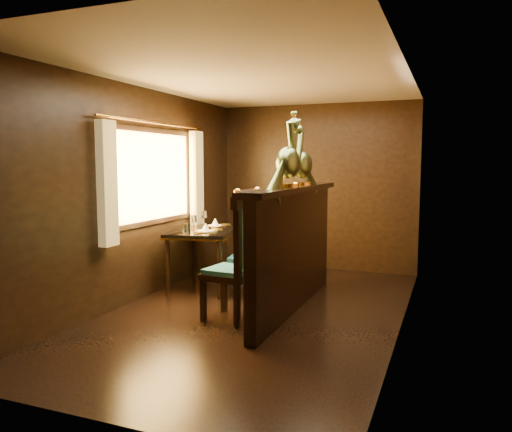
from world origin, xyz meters
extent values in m
plane|color=black|center=(0.00, 0.00, 0.00)|extent=(5.00, 5.00, 0.00)
cube|color=black|center=(0.00, 2.50, 1.25)|extent=(3.00, 0.04, 2.50)
cube|color=black|center=(0.00, -2.50, 1.25)|extent=(3.00, 0.04, 2.50)
cube|color=black|center=(-1.50, 0.00, 1.25)|extent=(0.04, 5.00, 2.50)
cube|color=black|center=(1.50, 0.00, 1.25)|extent=(0.04, 5.00, 2.50)
cube|color=beige|center=(0.00, 0.00, 2.50)|extent=(3.00, 5.00, 0.04)
cube|color=#FFC672|center=(-1.50, 0.30, 1.45)|extent=(0.01, 1.70, 1.05)
cube|color=gold|center=(-1.40, -0.67, 1.40)|extent=(0.10, 0.22, 1.30)
cube|color=gold|center=(-1.40, 1.27, 1.40)|extent=(0.10, 0.22, 1.30)
cylinder|color=gold|center=(-1.42, 0.30, 2.10)|extent=(0.03, 2.20, 0.03)
cube|color=black|center=(0.33, 0.30, 0.65)|extent=(0.12, 2.60, 1.30)
cube|color=#3C361B|center=(0.26, 0.30, 0.70)|extent=(0.02, 2.20, 0.95)
cube|color=black|center=(0.33, 0.30, 1.33)|extent=(0.26, 2.70, 0.06)
cube|color=black|center=(-1.05, 0.85, 0.74)|extent=(1.01, 1.40, 0.04)
cube|color=gold|center=(-1.05, 0.85, 0.71)|extent=(1.04, 1.43, 0.02)
cylinder|color=black|center=(-1.24, 0.22, 0.35)|extent=(0.06, 0.06, 0.70)
cylinder|color=black|center=(-0.61, 0.35, 0.35)|extent=(0.06, 0.06, 0.70)
cylinder|color=black|center=(-1.49, 1.34, 0.35)|extent=(0.06, 0.06, 0.70)
cylinder|color=black|center=(-0.86, 1.48, 0.35)|extent=(0.06, 0.06, 0.70)
cylinder|color=orange|center=(-0.92, 0.59, 0.77)|extent=(0.30, 0.30, 0.01)
cone|color=white|center=(-0.92, 0.59, 0.82)|extent=(0.11, 0.11, 0.10)
cylinder|color=orange|center=(-1.05, 1.12, 0.77)|extent=(0.30, 0.30, 0.01)
cone|color=white|center=(-1.05, 1.12, 0.82)|extent=(0.11, 0.11, 0.10)
cylinder|color=silver|center=(-1.32, 0.76, 0.79)|extent=(0.03, 0.03, 0.06)
cylinder|color=silver|center=(-1.32, 0.82, 0.79)|extent=(0.03, 0.03, 0.06)
cube|color=black|center=(-0.18, -0.31, 0.46)|extent=(0.54, 0.54, 0.06)
cube|color=#134F59|center=(-0.18, -0.31, 0.51)|extent=(0.48, 0.48, 0.05)
cube|color=#134F59|center=(0.03, -0.34, 0.87)|extent=(0.08, 0.38, 0.62)
cube|color=black|center=(-0.40, -0.49, 0.22)|extent=(0.05, 0.05, 0.43)
cube|color=black|center=(0.00, -0.53, 0.22)|extent=(0.05, 0.05, 0.43)
cube|color=black|center=(-0.35, -0.09, 0.22)|extent=(0.05, 0.05, 0.43)
cube|color=black|center=(0.05, -0.14, 0.22)|extent=(0.05, 0.05, 0.43)
sphere|color=gold|center=(0.01, -0.54, 1.33)|extent=(0.07, 0.07, 0.07)
sphere|color=gold|center=(0.06, -0.14, 1.33)|extent=(0.07, 0.07, 0.07)
cube|color=black|center=(-0.37, 0.60, 0.42)|extent=(0.51, 0.51, 0.06)
cube|color=#134F59|center=(-0.37, 0.60, 0.47)|extent=(0.46, 0.46, 0.05)
cube|color=#134F59|center=(-0.19, 0.64, 0.78)|extent=(0.10, 0.34, 0.56)
cube|color=black|center=(-0.52, 0.39, 0.19)|extent=(0.05, 0.05, 0.39)
cube|color=black|center=(-0.16, 0.46, 0.19)|extent=(0.05, 0.05, 0.39)
cube|color=black|center=(-0.58, 0.75, 0.19)|extent=(0.05, 0.05, 0.39)
cube|color=black|center=(-0.23, 0.81, 0.19)|extent=(0.05, 0.05, 0.39)
sphere|color=gold|center=(-0.15, 0.46, 1.21)|extent=(0.07, 0.07, 0.07)
sphere|color=gold|center=(-0.22, 0.82, 1.21)|extent=(0.07, 0.07, 0.07)
camera|label=1|loc=(1.92, -4.90, 1.61)|focal=35.00mm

